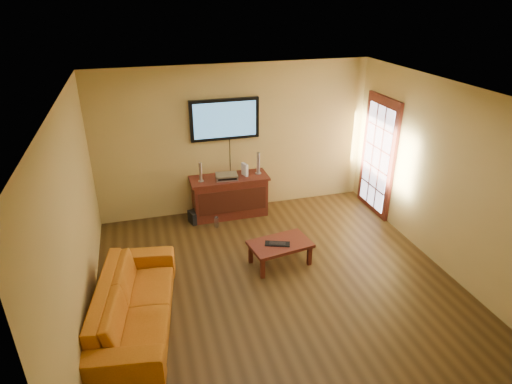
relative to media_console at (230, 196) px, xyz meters
name	(u,v)px	position (x,y,z in m)	size (l,w,h in m)	color
ground_plane	(278,284)	(0.20, -2.23, -0.38)	(5.00, 5.00, 0.00)	#35240E
room_walls	(266,158)	(0.20, -1.60, 1.31)	(5.00, 5.00, 5.00)	tan
french_door	(378,158)	(2.65, -0.53, 0.67)	(0.07, 1.02, 2.22)	#45170F
media_console	(230,196)	(0.00, 0.00, 0.00)	(1.41, 0.54, 0.75)	#45170F
television	(225,119)	(0.00, 0.23, 1.38)	(1.23, 0.08, 0.73)	black
coffee_table	(280,246)	(0.38, -1.75, -0.06)	(0.98, 0.68, 0.37)	#45170F
sofa	(134,296)	(-1.76, -2.50, 0.04)	(2.16, 0.63, 0.84)	#BA6514
speaker_left	(201,173)	(-0.51, -0.03, 0.53)	(0.10, 0.10, 0.35)	silver
speaker_right	(258,164)	(0.55, 0.03, 0.56)	(0.11, 0.11, 0.40)	silver
av_receiver	(227,176)	(-0.05, -0.05, 0.42)	(0.38, 0.27, 0.09)	silver
game_console	(245,170)	(0.30, 0.01, 0.49)	(0.05, 0.17, 0.23)	white
subwoofer	(196,217)	(-0.65, -0.13, -0.27)	(0.23, 0.23, 0.23)	black
bottle	(216,222)	(-0.33, -0.39, -0.28)	(0.07, 0.07, 0.21)	white
keyboard	(277,244)	(0.33, -1.78, 0.00)	(0.40, 0.26, 0.02)	black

